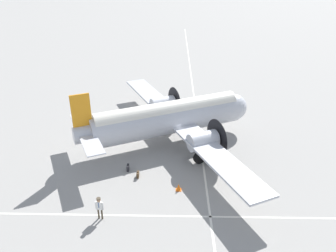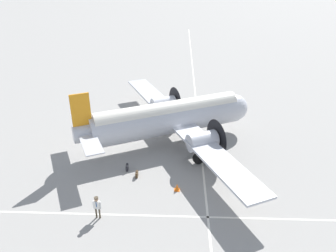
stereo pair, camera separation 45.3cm
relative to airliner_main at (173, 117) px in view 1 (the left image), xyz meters
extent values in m
plane|color=gray|center=(-0.20, 0.44, -2.65)|extent=(300.00, 300.00, 0.00)
cube|color=silver|center=(-0.20, -2.68, -2.65)|extent=(120.00, 0.16, 0.01)
cube|color=silver|center=(-10.37, 0.44, -2.65)|extent=(0.16, 120.00, 0.01)
cylinder|color=silver|center=(-0.20, 0.44, -0.15)|extent=(8.64, 14.26, 2.80)
cylinder|color=silver|center=(-0.20, 0.44, 0.62)|extent=(7.58, 13.27, 1.96)
sphere|color=silver|center=(2.85, -6.10, -0.15)|extent=(2.66, 2.66, 2.66)
cylinder|color=silver|center=(-3.26, 6.98, -0.01)|extent=(2.59, 3.20, 1.54)
cube|color=orange|center=(-3.48, 7.45, 1.95)|extent=(0.80, 1.49, 3.22)
cube|color=silver|center=(-3.40, 7.30, 0.13)|extent=(7.97, 4.72, 0.10)
cube|color=silver|center=(0.24, -0.52, -0.50)|extent=(24.02, 12.83, 0.20)
cylinder|color=silver|center=(4.27, 1.09, -0.48)|extent=(2.44, 2.88, 1.54)
cylinder|color=black|center=(4.84, -0.14, -0.48)|extent=(2.95, 1.40, 3.23)
sphere|color=black|center=(4.89, -0.25, -0.48)|extent=(0.54, 0.54, 0.54)
cylinder|color=silver|center=(-3.57, -2.57, -0.48)|extent=(2.44, 2.88, 1.54)
cylinder|color=black|center=(-3.00, -3.80, -0.48)|extent=(2.95, 1.40, 3.23)
sphere|color=black|center=(-2.95, -3.91, -0.48)|extent=(0.54, 0.54, 0.54)
cylinder|color=#4C4C51|center=(4.16, 1.31, -1.60)|extent=(0.18, 0.18, 1.00)
cylinder|color=black|center=(4.16, 1.31, -2.10)|extent=(0.74, 1.12, 1.10)
cylinder|color=#4C4C51|center=(-3.68, -2.35, -1.60)|extent=(0.18, 0.18, 1.00)
cylinder|color=black|center=(-3.68, -2.35, -2.10)|extent=(0.74, 1.12, 1.10)
cylinder|color=#4C4C51|center=(2.18, -4.67, -1.86)|extent=(0.14, 0.14, 0.89)
cylinder|color=black|center=(2.18, -4.67, -2.30)|extent=(0.46, 0.71, 0.70)
cylinder|color=#473D2D|center=(-10.72, 4.67, -2.24)|extent=(0.12, 0.12, 0.82)
cylinder|color=#473D2D|center=(-10.68, 4.91, -2.24)|extent=(0.12, 0.12, 0.82)
cube|color=white|center=(-10.70, 4.79, -1.52)|extent=(0.25, 0.42, 0.62)
sphere|color=tan|center=(-10.70, 4.79, -1.07)|extent=(0.27, 0.27, 0.27)
cylinder|color=white|center=(-10.74, 4.55, -1.55)|extent=(0.10, 0.10, 0.59)
cylinder|color=white|center=(-10.66, 5.03, -1.55)|extent=(0.10, 0.10, 0.59)
cube|color=navy|center=(-10.80, 4.80, -1.45)|extent=(0.02, 0.05, 0.40)
cylinder|color=#473D2D|center=(-10.70, 4.79, -0.96)|extent=(0.33, 0.33, 0.07)
cube|color=#47331E|center=(-5.84, 2.76, -2.43)|extent=(0.52, 0.19, 0.45)
cube|color=#312315|center=(-5.84, 2.76, -2.17)|extent=(0.19, 0.13, 0.02)
cube|color=#232328|center=(-4.96, 3.68, -2.38)|extent=(0.49, 0.17, 0.55)
cube|color=black|center=(-4.96, 3.68, -2.07)|extent=(0.18, 0.12, 0.02)
cube|color=orange|center=(-7.48, -0.53, -2.64)|extent=(0.43, 0.43, 0.03)
cone|color=orange|center=(-7.48, -0.53, -2.37)|extent=(0.36, 0.36, 0.57)
camera|label=1|loc=(-27.66, -0.15, 12.94)|focal=35.00mm
camera|label=2|loc=(-27.65, -0.61, 12.94)|focal=35.00mm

